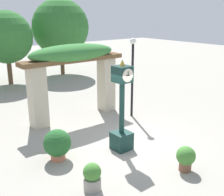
{
  "coord_description": "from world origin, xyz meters",
  "views": [
    {
      "loc": [
        -5.69,
        -6.62,
        4.27
      ],
      "look_at": [
        -0.32,
        0.22,
        1.62
      ],
      "focal_mm": 45.0,
      "sensor_mm": 36.0,
      "label": 1
    }
  ],
  "objects_px": {
    "potted_plant_far_left": "(92,177)",
    "potted_plant_near_right": "(57,144)",
    "potted_plant_near_left": "(186,157)",
    "lamp_post": "(133,68)",
    "pedestal_clock": "(122,113)"
  },
  "relations": [
    {
      "from": "potted_plant_far_left",
      "to": "potted_plant_near_right",
      "type": "bearing_deg",
      "value": 88.86
    },
    {
      "from": "potted_plant_near_left",
      "to": "lamp_post",
      "type": "relative_size",
      "value": 0.22
    },
    {
      "from": "potted_plant_near_left",
      "to": "potted_plant_near_right",
      "type": "height_order",
      "value": "potted_plant_near_right"
    },
    {
      "from": "potted_plant_near_right",
      "to": "potted_plant_far_left",
      "type": "distance_m",
      "value": 1.9
    },
    {
      "from": "pedestal_clock",
      "to": "potted_plant_near_right",
      "type": "distance_m",
      "value": 2.18
    },
    {
      "from": "pedestal_clock",
      "to": "potted_plant_near_right",
      "type": "relative_size",
      "value": 3.06
    },
    {
      "from": "pedestal_clock",
      "to": "lamp_post",
      "type": "xyz_separation_m",
      "value": [
        2.32,
        2.09,
        0.85
      ]
    },
    {
      "from": "potted_plant_near_right",
      "to": "pedestal_clock",
      "type": "bearing_deg",
      "value": -18.41
    },
    {
      "from": "potted_plant_far_left",
      "to": "lamp_post",
      "type": "xyz_separation_m",
      "value": [
        4.32,
        3.33,
        1.72
      ]
    },
    {
      "from": "potted_plant_near_left",
      "to": "potted_plant_near_right",
      "type": "relative_size",
      "value": 0.76
    },
    {
      "from": "pedestal_clock",
      "to": "potted_plant_far_left",
      "type": "relative_size",
      "value": 4.03
    },
    {
      "from": "pedestal_clock",
      "to": "potted_plant_near_right",
      "type": "height_order",
      "value": "pedestal_clock"
    },
    {
      "from": "potted_plant_near_left",
      "to": "potted_plant_near_right",
      "type": "distance_m",
      "value": 3.74
    },
    {
      "from": "potted_plant_near_left",
      "to": "lamp_post",
      "type": "height_order",
      "value": "lamp_post"
    },
    {
      "from": "pedestal_clock",
      "to": "potted_plant_far_left",
      "type": "bearing_deg",
      "value": -148.08
    }
  ]
}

